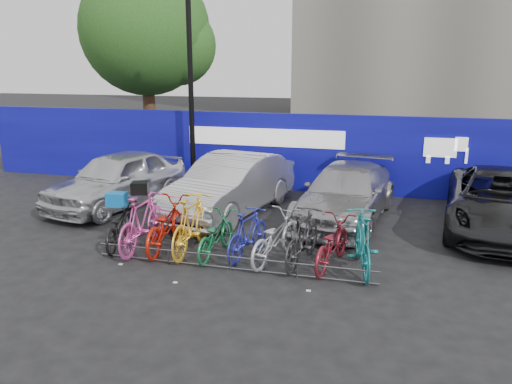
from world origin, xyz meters
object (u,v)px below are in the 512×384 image
at_px(bike_1, 142,222).
at_px(bike_5, 248,233).
at_px(car_0, 118,179).
at_px(bike_8, 332,243).
at_px(car_3, 501,202).
at_px(bike_2, 166,225).
at_px(lamppost, 191,84).
at_px(car_1, 231,185).
at_px(bike_4, 215,235).
at_px(bike_7, 303,238).
at_px(car_2, 346,193).
at_px(bike_rack, 231,262).
at_px(tree, 151,33).
at_px(bike_9, 363,242).
at_px(bike_6, 275,237).
at_px(bike_0, 119,226).
at_px(bike_3, 191,224).

bearing_deg(bike_1, bike_5, -176.41).
relative_size(car_0, bike_8, 2.45).
height_order(car_3, bike_2, car_3).
bearing_deg(lamppost, car_1, -49.36).
distance_m(bike_4, bike_7, 1.82).
distance_m(lamppost, car_3, 9.24).
bearing_deg(car_2, bike_8, -81.48).
distance_m(bike_5, bike_8, 1.72).
height_order(bike_1, bike_2, bike_1).
distance_m(bike_rack, bike_1, 2.29).
relative_size(tree, lamppost, 1.28).
height_order(bike_rack, bike_9, bike_9).
relative_size(lamppost, bike_9, 3.10).
bearing_deg(bike_6, lamppost, -38.82).
bearing_deg(tree, bike_7, -51.14).
xyz_separation_m(car_0, bike_7, (5.72, -2.85, -0.21)).
relative_size(lamppost, bike_rack, 1.09).
bearing_deg(bike_9, bike_2, -12.48).
distance_m(lamppost, bike_1, 6.11).
xyz_separation_m(tree, bike_1, (4.61, -10.06, -4.45)).
height_order(bike_4, bike_9, bike_9).
bearing_deg(bike_6, car_1, -42.58).
height_order(lamppost, bike_7, lamppost).
xyz_separation_m(tree, bike_7, (8.05, -9.99, -4.51)).
xyz_separation_m(car_3, bike_1, (-7.59, -3.31, -0.11)).
bearing_deg(bike_5, car_1, -53.76).
relative_size(car_3, bike_7, 2.79).
relative_size(bike_rack, bike_0, 3.24).
relative_size(bike_rack, bike_7, 3.00).
bearing_deg(bike_9, car_3, -143.37).
relative_size(car_1, car_2, 0.99).
distance_m(bike_1, bike_4, 1.63).
bearing_deg(bike_8, bike_rack, 32.32).
relative_size(bike_1, bike_3, 1.00).
height_order(car_1, bike_2, car_1).
bearing_deg(bike_1, bike_6, -178.24).
bearing_deg(bike_5, car_3, -137.41).
bearing_deg(bike_9, car_2, -90.07).
bearing_deg(car_0, car_1, 15.40).
distance_m(car_0, bike_6, 5.87).
relative_size(car_0, bike_1, 2.20).
height_order(car_3, bike_6, car_3).
relative_size(tree, bike_3, 3.82).
height_order(bike_0, bike_5, bike_5).
relative_size(car_3, bike_6, 2.74).
bearing_deg(bike_0, bike_6, 168.34).
bearing_deg(bike_rack, car_3, 35.73).
xyz_separation_m(car_2, bike_4, (-2.36, -3.23, -0.24)).
height_order(car_0, car_3, car_0).
height_order(bike_0, bike_6, bike_6).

